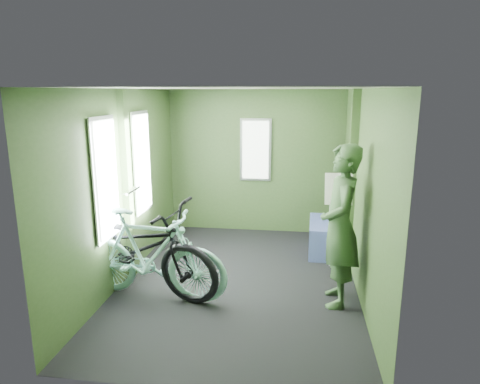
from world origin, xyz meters
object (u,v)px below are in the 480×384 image
object	(u,v)px
passenger	(340,226)
bench_seat	(329,233)
bicycle_black	(138,292)
waste_box	(340,230)
bicycle_mint	(152,299)

from	to	relation	value
passenger	bench_seat	bearing A→B (deg)	178.49
bicycle_black	passenger	size ratio (longest dim) A/B	1.20
waste_box	passenger	bearing A→B (deg)	-96.04
bench_seat	passenger	bearing A→B (deg)	-88.26
bicycle_mint	passenger	size ratio (longest dim) A/B	1.00
waste_box	bench_seat	size ratio (longest dim) A/B	0.96
bicycle_mint	waste_box	bearing A→B (deg)	-50.40
bicycle_black	waste_box	size ratio (longest dim) A/B	2.31
bicycle_black	waste_box	world-z (taller)	waste_box
bicycle_mint	waste_box	size ratio (longest dim) A/B	1.93
passenger	bench_seat	size ratio (longest dim) A/B	1.86
bicycle_black	bench_seat	distance (m)	2.78
bicycle_mint	waste_box	distance (m)	2.61
bench_seat	bicycle_black	bearing A→B (deg)	-142.75
passenger	bicycle_black	bearing A→B (deg)	-89.57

